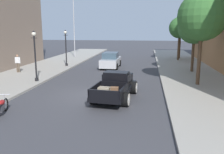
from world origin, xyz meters
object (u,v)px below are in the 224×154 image
motorcycle_parked (1,107)px  flagpole (75,16)px  car_background_silver (111,61)px  hotrod_truck_black (116,85)px  street_tree_second (195,27)px  pedestrian_sidewalk_left (18,62)px  street_tree_nearest (202,17)px  street_tree_third (180,28)px  street_lamp_far (66,45)px  street_tree_farthest (181,25)px  street_lamp_near (35,52)px

motorcycle_parked → flagpole: flagpole is taller
motorcycle_parked → car_background_silver: 15.36m
hotrod_truck_black → street_tree_second: bearing=56.6°
car_background_silver → pedestrian_sidewalk_left: size_ratio=2.61×
street_tree_nearest → street_tree_third: street_tree_nearest is taller
pedestrian_sidewalk_left → motorcycle_parked: bearing=-64.4°
pedestrian_sidewalk_left → street_tree_second: street_tree_second is taller
motorcycle_parked → street_tree_third: (10.79, 21.44, 3.75)m
car_background_silver → motorcycle_parked: bearing=-101.3°
street_tree_second → street_tree_third: (-0.30, 8.31, -0.05)m
motorcycle_parked → street_tree_nearest: size_ratio=0.32×
street_lamp_far → street_tree_second: bearing=-7.0°
motorcycle_parked → street_lamp_far: (-1.81, 14.72, 1.94)m
street_tree_nearest → car_background_silver: bearing=135.3°
pedestrian_sidewalk_left → flagpole: bearing=82.2°
pedestrian_sidewalk_left → street_tree_third: street_tree_third is taller
hotrod_truck_black → street_tree_second: (6.02, 9.15, 3.49)m
street_lamp_far → street_tree_farthest: bearing=34.2°
motorcycle_parked → street_tree_nearest: bearing=35.8°
motorcycle_parked → street_lamp_far: size_ratio=0.54×
street_lamp_near → street_tree_farthest: 21.00m
hotrod_truck_black → flagpole: size_ratio=0.55×
motorcycle_parked → street_tree_farthest: 26.40m
street_lamp_far → street_lamp_near: bearing=-88.0°
hotrod_truck_black → street_lamp_near: street_lamp_near is taller
car_background_silver → street_tree_nearest: 11.39m
hotrod_truck_black → motorcycle_parked: 6.45m
motorcycle_parked → car_background_silver: size_ratio=0.48×
flagpole → street_tree_second: size_ratio=1.62×
motorcycle_parked → flagpole: 23.77m
street_lamp_far → hotrod_truck_black: bearing=-57.4°
street_lamp_near → flagpole: bearing=95.9°
street_tree_third → street_tree_farthest: (0.39, 2.12, 0.33)m
street_tree_farthest → car_background_silver: bearing=-133.8°
street_tree_nearest → hotrod_truck_black: bearing=-146.5°
street_lamp_near → street_lamp_far: (-0.27, 7.73, 0.00)m
car_background_silver → street_tree_third: 10.63m
street_lamp_far → flagpole: flagpole is taller
street_lamp_far → flagpole: (-1.38, 8.23, 3.39)m
street_lamp_far → flagpole: 9.00m
hotrod_truck_black → street_tree_third: 18.69m
street_lamp_far → street_tree_nearest: bearing=-29.9°
pedestrian_sidewalk_left → street_lamp_far: street_lamp_far is taller
hotrod_truck_black → pedestrian_sidewalk_left: (-10.00, 6.29, 0.33)m
street_tree_third → hotrod_truck_black: bearing=-108.1°
street_tree_second → street_tree_third: size_ratio=1.04×
car_background_silver → street_tree_nearest: street_tree_nearest is taller
pedestrian_sidewalk_left → street_tree_second: (16.02, 2.86, 3.16)m
street_lamp_near → street_tree_second: bearing=25.9°
street_tree_second → street_lamp_near: bearing=-154.1°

